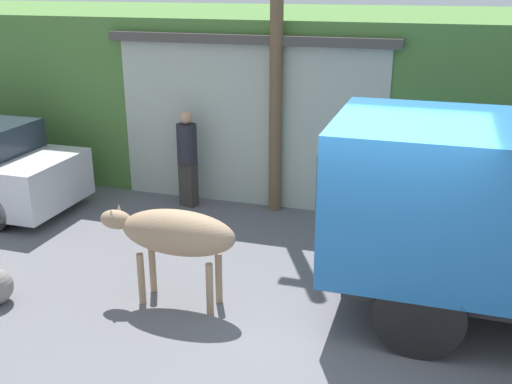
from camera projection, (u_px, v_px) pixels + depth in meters
The scene contains 6 objects.
ground_plane at pixel (360, 326), 7.23m from camera, with size 60.00×60.00×0.00m, color slate.
hillside_embankment at pixel (410, 92), 12.96m from camera, with size 32.00×6.74×3.31m.
building_backdrop at pixel (267, 109), 11.74m from camera, with size 5.18×2.70×3.07m.
brown_cow at pixel (175, 234), 7.46m from camera, with size 1.83×0.58×1.27m.
pedestrian_on_hill at pixel (187, 155), 10.77m from camera, with size 0.46×0.46×1.77m.
utility_pole at pixel (277, 34), 9.88m from camera, with size 0.90×0.22×5.96m.
Camera 1 is at (0.66, -6.36, 3.96)m, focal length 42.00 mm.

